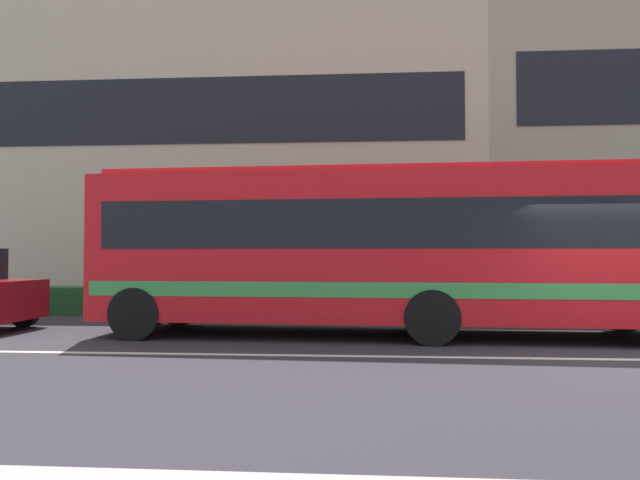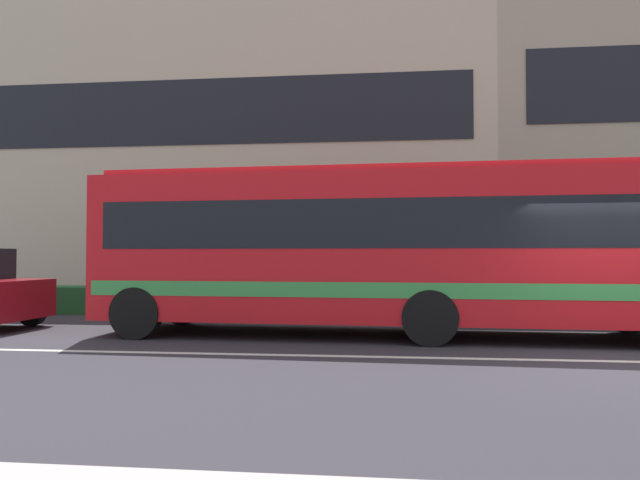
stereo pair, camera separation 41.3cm
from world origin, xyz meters
name	(u,v)px [view 1 (the left image)]	position (x,y,z in m)	size (l,w,h in m)	color
ground_plane	(633,360)	(0.00, 0.00, 0.00)	(160.00, 160.00, 0.00)	#322F36
lane_centre_line	(633,360)	(0.00, 0.00, 0.00)	(60.00, 0.16, 0.01)	silver
hedge_row_far	(420,302)	(-2.64, 6.13, 0.37)	(23.62, 1.10, 0.74)	#1E592A
apartment_block_left	(229,160)	(-9.59, 13.76, 5.55)	(19.00, 8.89, 11.10)	beige
transit_bus	(391,245)	(-3.59, 2.40, 1.82)	(11.80, 3.11, 3.30)	red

